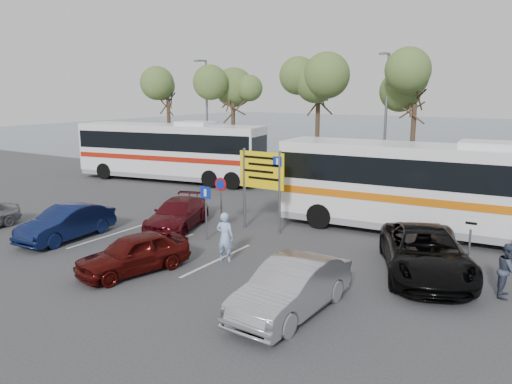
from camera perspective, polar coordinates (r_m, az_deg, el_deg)
The scene contains 24 objects.
ground at distance 20.19m, azimuth -6.60°, elevation -6.08°, with size 120.00×120.00×0.00m, color #343437.
kerb_strip at distance 31.95m, azimuth 9.30°, elevation 0.56°, with size 44.00×2.40×0.15m, color #9A958C.
seawall at distance 33.73m, azimuth 10.65°, elevation 1.48°, with size 48.00×0.80×0.60m, color gray.
sea at distance 76.15m, azimuth 23.10°, elevation 6.07°, with size 140.00×140.00×0.00m, color #465E70.
tree_far_left at distance 39.00m, azimuth -10.07°, elevation 11.74°, with size 3.20×3.20×7.60m.
tree_left at distance 35.26m, azimuth -2.66°, elevation 11.41°, with size 3.20×3.20×7.20m.
tree_mid at distance 31.99m, azimuth 7.16°, elevation 12.49°, with size 3.20×3.20×8.00m.
tree_right at distance 29.92m, azimuth 17.79°, elevation 11.17°, with size 3.20×3.20×7.40m.
street_lamp_left at distance 36.09m, azimuth -5.72°, elevation 9.14°, with size 0.45×1.15×8.01m.
street_lamp_right at distance 29.92m, azimuth 14.56°, elevation 8.34°, with size 0.45×1.15×8.01m.
direction_sign at distance 21.60m, azimuth 0.65°, elevation 1.80°, with size 2.20×0.12×3.60m.
sign_no_stop at distance 21.98m, azimuth -4.03°, elevation -0.33°, with size 0.60×0.08×2.35m.
sign_parking at distance 20.52m, azimuth -5.75°, elevation -1.52°, with size 0.50×0.07×2.25m.
sign_taxi at distance 17.24m, azimuth 23.24°, elevation -5.13°, with size 0.50×0.07×2.20m.
lane_markings at distance 20.20m, azimuth -10.93°, elevation -6.20°, with size 12.02×4.20×0.01m, color silver, non-canonical shape.
coach_bus_left at distance 34.51m, azimuth -9.76°, elevation 4.41°, with size 13.37×5.04×4.08m.
coach_bus_right at distance 22.33m, azimuth 19.63°, elevation 0.06°, with size 13.32×3.75×4.10m.
car_blue at distance 22.17m, azimuth -20.85°, elevation -3.29°, with size 1.48×4.25×1.40m, color #0E1943.
car_maroon at distance 22.60m, azimuth -8.96°, elevation -2.52°, with size 1.82×4.48×1.30m, color #500D14.
car_red at distance 17.53m, azimuth -13.82°, elevation -6.82°, with size 1.57×3.91×1.33m, color #4E0D0B.
suv_black at distance 17.66m, azimuth 18.79°, elevation -6.57°, with size 2.61×5.66×1.57m, color black.
car_silver_b at distance 14.05m, azimuth 4.05°, elevation -10.86°, with size 1.57×4.51×1.49m, color #9C9BA1.
pedestrian_near at distance 18.05m, azimuth -3.58°, elevation -5.15°, with size 0.66×0.44×1.82m, color #99B8DF.
pedestrian_far at distance 16.82m, azimuth 26.87°, elevation -7.99°, with size 0.80×0.63×1.65m, color #374053.
Camera 1 is at (12.15, -14.93, 6.10)m, focal length 35.00 mm.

